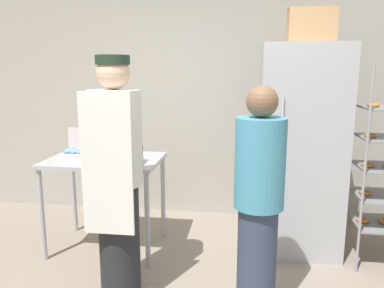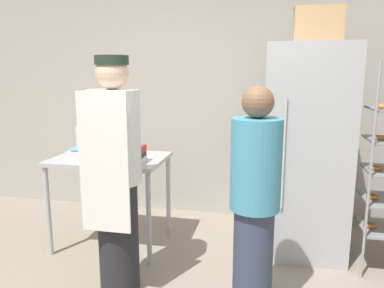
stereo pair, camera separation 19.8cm
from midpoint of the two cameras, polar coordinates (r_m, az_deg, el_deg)
The scene contains 9 objects.
back_wall at distance 4.34m, azimuth 5.60°, elevation 7.53°, with size 6.40×0.12×2.83m, color #ADA89E.
refrigerator at distance 3.59m, azimuth 18.40°, elevation -1.10°, with size 0.75×0.74×1.91m.
prep_counter at distance 3.61m, azimuth -10.83°, elevation -3.60°, with size 1.04×0.71×0.88m.
donut_box at distance 3.70m, azimuth -14.81°, elevation -0.96°, with size 0.26×0.22×0.26m.
blender_pitcher at distance 3.68m, azimuth -7.99°, elevation 0.55°, with size 0.11×0.11×0.30m.
binder_stack at distance 3.31m, azimuth -8.12°, elevation -1.62°, with size 0.29×0.25×0.15m.
cardboard_storage_box at distance 3.58m, azimuth 20.19°, elevation 16.61°, with size 0.41×0.28×0.32m.
person_baker at distance 2.80m, azimuth -9.57°, elevation -4.54°, with size 0.38×0.40×1.78m.
person_customer at distance 2.58m, azimuth 11.72°, elevation -8.76°, with size 0.34×0.34×1.58m.
Camera 2 is at (0.57, -2.03, 1.67)m, focal length 35.00 mm.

